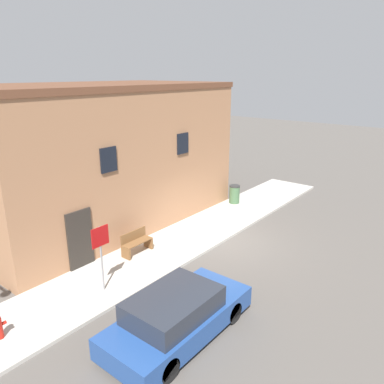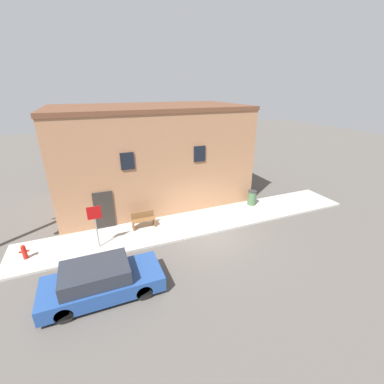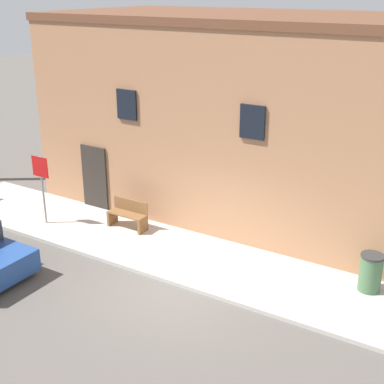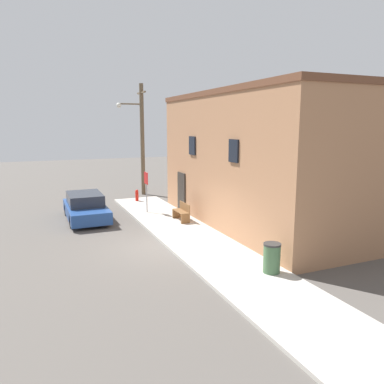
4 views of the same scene
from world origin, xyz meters
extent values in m
plane|color=#56514C|center=(0.00, 0.00, 0.00)|extent=(80.00, 80.00, 0.00)
cube|color=#BCB7AD|center=(0.00, 1.37, 0.05)|extent=(19.19, 2.74, 0.11)
cube|color=#A87551|center=(-1.47, 5.96, 2.99)|extent=(11.73, 6.43, 5.98)
cube|color=brown|center=(-1.47, 5.96, 6.10)|extent=(11.83, 6.53, 0.24)
cube|color=black|center=(-3.53, 2.71, 3.71)|extent=(0.70, 0.08, 0.90)
cube|color=black|center=(0.58, 2.71, 3.71)|extent=(0.70, 0.08, 0.90)
cube|color=#2D2823|center=(-4.99, 2.71, 1.10)|extent=(1.00, 0.08, 2.20)
cylinder|color=red|center=(-8.62, 1.20, 0.39)|extent=(0.19, 0.19, 0.57)
sphere|color=red|center=(-8.62, 1.20, 0.72)|extent=(0.18, 0.18, 0.18)
cylinder|color=red|center=(-8.78, 1.20, 0.48)|extent=(0.11, 0.09, 0.09)
cylinder|color=red|center=(-8.47, 1.20, 0.48)|extent=(0.11, 0.09, 0.09)
cylinder|color=gray|center=(-5.49, 0.91, 1.18)|extent=(0.06, 0.06, 2.15)
cube|color=red|center=(-5.49, 0.89, 1.94)|extent=(0.63, 0.02, 0.63)
cube|color=brown|center=(-3.66, 1.91, 0.33)|extent=(0.08, 0.44, 0.44)
cube|color=brown|center=(-2.50, 1.91, 0.33)|extent=(0.08, 0.44, 0.44)
cube|color=brown|center=(-3.08, 1.91, 0.57)|extent=(1.24, 0.44, 0.04)
cube|color=brown|center=(-3.08, 2.11, 0.78)|extent=(1.24, 0.04, 0.38)
cylinder|color=#426642|center=(4.11, 2.16, 0.56)|extent=(0.53, 0.53, 0.89)
cylinder|color=#2D2D2D|center=(4.11, 2.16, 1.03)|extent=(0.56, 0.56, 0.06)
cylinder|color=brown|center=(-11.16, 2.33, 3.69)|extent=(0.27, 0.27, 7.39)
cylinder|color=brown|center=(-11.16, 1.58, 6.06)|extent=(0.10, 1.52, 0.10)
sphere|color=silver|center=(-11.16, 0.82, 5.96)|extent=(0.32, 0.32, 0.32)
cube|color=brown|center=(-11.16, 2.33, 6.80)|extent=(1.80, 0.10, 0.10)
cylinder|color=black|center=(-4.17, -1.44, 0.30)|extent=(0.61, 0.20, 0.61)
cylinder|color=black|center=(-4.17, -3.08, 0.30)|extent=(0.61, 0.20, 0.61)
cylinder|color=black|center=(-6.86, -1.44, 0.30)|extent=(0.61, 0.20, 0.61)
cylinder|color=black|center=(-6.86, -3.08, 0.30)|extent=(0.61, 0.20, 0.61)
cube|color=#23478C|center=(-5.52, -2.26, 0.46)|extent=(4.33, 1.84, 0.58)
cube|color=#282D38|center=(-5.73, -2.26, 1.03)|extent=(2.38, 1.62, 0.57)
camera|label=1|loc=(-11.82, -7.74, 6.67)|focal=35.00mm
camera|label=2|loc=(-5.33, -10.50, 7.28)|focal=24.00mm
camera|label=3|loc=(6.31, -9.67, 7.04)|focal=50.00mm
camera|label=4|loc=(13.42, -4.57, 4.71)|focal=35.00mm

